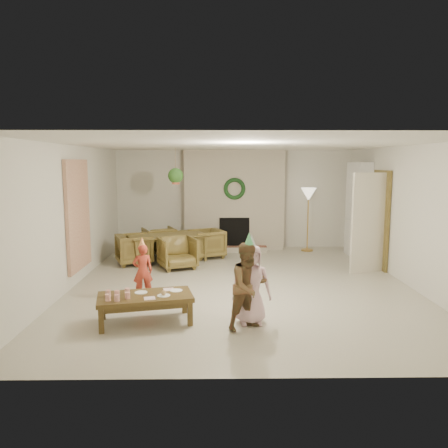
{
  "coord_description": "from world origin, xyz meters",
  "views": [
    {
      "loc": [
        -0.42,
        -7.7,
        2.2
      ],
      "look_at": [
        -0.3,
        0.4,
        1.05
      ],
      "focal_mm": 34.95,
      "sensor_mm": 36.0,
      "label": 1
    }
  ],
  "objects_px": {
    "dining_table": "(168,248)",
    "dining_chair_near": "(178,253)",
    "dining_chair_right": "(207,243)",
    "child_pink": "(251,284)",
    "dining_chair_far": "(159,241)",
    "child_red": "(143,271)",
    "coffee_table_top": "(145,297)",
    "dining_chair_left": "(134,249)",
    "child_plaid": "(249,286)"
  },
  "relations": [
    {
      "from": "dining_table",
      "to": "dining_chair_near",
      "type": "bearing_deg",
      "value": -90.0
    },
    {
      "from": "dining_chair_right",
      "to": "child_pink",
      "type": "relative_size",
      "value": 0.66
    },
    {
      "from": "dining_table",
      "to": "dining_chair_right",
      "type": "distance_m",
      "value": 0.94
    },
    {
      "from": "dining_chair_far",
      "to": "child_red",
      "type": "height_order",
      "value": "child_red"
    },
    {
      "from": "dining_chair_right",
      "to": "coffee_table_top",
      "type": "distance_m",
      "value": 4.22
    },
    {
      "from": "child_red",
      "to": "child_pink",
      "type": "distance_m",
      "value": 2.05
    },
    {
      "from": "dining_chair_left",
      "to": "dining_chair_right",
      "type": "bearing_deg",
      "value": -90.0
    },
    {
      "from": "child_red",
      "to": "dining_chair_near",
      "type": "bearing_deg",
      "value": -117.44
    },
    {
      "from": "coffee_table_top",
      "to": "child_plaid",
      "type": "height_order",
      "value": "child_plaid"
    },
    {
      "from": "dining_table",
      "to": "coffee_table_top",
      "type": "xyz_separation_m",
      "value": [
        0.12,
        -3.8,
        0.06
      ]
    },
    {
      "from": "dining_chair_far",
      "to": "dining_chair_right",
      "type": "height_order",
      "value": "same"
    },
    {
      "from": "dining_chair_far",
      "to": "dining_chair_left",
      "type": "xyz_separation_m",
      "value": [
        -0.41,
        -0.98,
        0.0
      ]
    },
    {
      "from": "dining_chair_far",
      "to": "child_pink",
      "type": "bearing_deg",
      "value": 89.97
    },
    {
      "from": "dining_chair_left",
      "to": "child_plaid",
      "type": "height_order",
      "value": "child_plaid"
    },
    {
      "from": "dining_chair_left",
      "to": "coffee_table_top",
      "type": "relative_size",
      "value": 0.57
    },
    {
      "from": "child_red",
      "to": "dining_chair_far",
      "type": "bearing_deg",
      "value": -103.38
    },
    {
      "from": "dining_chair_far",
      "to": "child_plaid",
      "type": "bearing_deg",
      "value": 88.63
    },
    {
      "from": "dining_chair_left",
      "to": "child_plaid",
      "type": "bearing_deg",
      "value": -171.75
    },
    {
      "from": "dining_chair_near",
      "to": "dining_chair_left",
      "type": "xyz_separation_m",
      "value": [
        -0.98,
        0.41,
        0.0
      ]
    },
    {
      "from": "dining_chair_right",
      "to": "coffee_table_top",
      "type": "bearing_deg",
      "value": -32.46
    },
    {
      "from": "child_red",
      "to": "child_plaid",
      "type": "xyz_separation_m",
      "value": [
        1.63,
        -1.37,
        0.14
      ]
    },
    {
      "from": "dining_table",
      "to": "dining_chair_near",
      "type": "relative_size",
      "value": 2.34
    },
    {
      "from": "dining_chair_right",
      "to": "coffee_table_top",
      "type": "relative_size",
      "value": 0.57
    },
    {
      "from": "coffee_table_top",
      "to": "child_plaid",
      "type": "bearing_deg",
      "value": -22.49
    },
    {
      "from": "dining_table",
      "to": "dining_chair_near",
      "type": "xyz_separation_m",
      "value": [
        0.28,
        -0.69,
        0.03
      ]
    },
    {
      "from": "dining_chair_left",
      "to": "child_pink",
      "type": "bearing_deg",
      "value": -169.84
    },
    {
      "from": "child_plaid",
      "to": "child_pink",
      "type": "bearing_deg",
      "value": 42.35
    },
    {
      "from": "coffee_table_top",
      "to": "child_red",
      "type": "distance_m",
      "value": 1.14
    },
    {
      "from": "child_red",
      "to": "child_pink",
      "type": "xyz_separation_m",
      "value": [
        1.68,
        -1.17,
        0.11
      ]
    },
    {
      "from": "coffee_table_top",
      "to": "child_plaid",
      "type": "relative_size",
      "value": 1.1
    },
    {
      "from": "dining_chair_near",
      "to": "child_pink",
      "type": "distance_m",
      "value": 3.42
    },
    {
      "from": "dining_table",
      "to": "child_red",
      "type": "relative_size",
      "value": 1.91
    },
    {
      "from": "dining_chair_near",
      "to": "dining_chair_left",
      "type": "distance_m",
      "value": 1.06
    },
    {
      "from": "dining_chair_near",
      "to": "child_pink",
      "type": "bearing_deg",
      "value": -90.04
    },
    {
      "from": "child_plaid",
      "to": "coffee_table_top",
      "type": "bearing_deg",
      "value": 136.6
    },
    {
      "from": "child_pink",
      "to": "dining_table",
      "type": "bearing_deg",
      "value": 108.92
    },
    {
      "from": "dining_table",
      "to": "child_plaid",
      "type": "bearing_deg",
      "value": -91.6
    },
    {
      "from": "child_red",
      "to": "child_pink",
      "type": "bearing_deg",
      "value": 128.59
    },
    {
      "from": "dining_table",
      "to": "coffee_table_top",
      "type": "height_order",
      "value": "dining_table"
    },
    {
      "from": "dining_chair_left",
      "to": "coffee_table_top",
      "type": "height_order",
      "value": "dining_chair_left"
    },
    {
      "from": "coffee_table_top",
      "to": "child_red",
      "type": "bearing_deg",
      "value": 88.65
    },
    {
      "from": "dining_chair_left",
      "to": "dining_chair_right",
      "type": "height_order",
      "value": "same"
    },
    {
      "from": "child_plaid",
      "to": "dining_chair_right",
      "type": "bearing_deg",
      "value": 65.11
    },
    {
      "from": "dining_chair_right",
      "to": "child_red",
      "type": "distance_m",
      "value": 3.19
    },
    {
      "from": "dining_chair_far",
      "to": "child_red",
      "type": "xyz_separation_m",
      "value": [
        0.18,
        -3.37,
        0.11
      ]
    },
    {
      "from": "dining_chair_right",
      "to": "dining_chair_near",
      "type": "bearing_deg",
      "value": -51.34
    },
    {
      "from": "dining_table",
      "to": "dining_chair_far",
      "type": "bearing_deg",
      "value": 90.0
    },
    {
      "from": "dining_chair_near",
      "to": "child_red",
      "type": "bearing_deg",
      "value": -123.26
    },
    {
      "from": "dining_chair_far",
      "to": "dining_chair_left",
      "type": "height_order",
      "value": "same"
    },
    {
      "from": "child_plaid",
      "to": "child_pink",
      "type": "relative_size",
      "value": 1.06
    }
  ]
}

